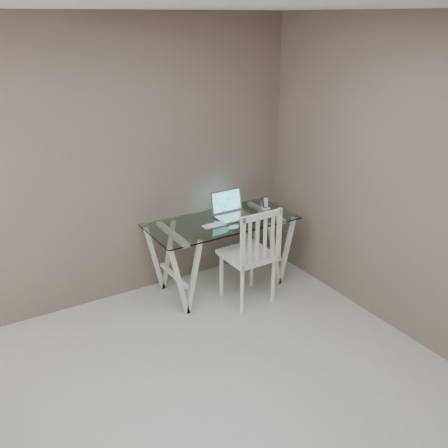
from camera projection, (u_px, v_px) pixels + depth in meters
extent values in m
plane|color=#A9A7A2|center=(231.00, 443.00, 3.34)|extent=(4.50, 4.50, 0.00)
cube|color=white|center=(234.00, 4.00, 2.30)|extent=(4.00, 4.50, 0.02)
cube|color=#675A51|center=(103.00, 168.00, 4.60)|extent=(4.00, 0.02, 2.70)
cube|color=silver|center=(221.00, 221.00, 5.01)|extent=(1.50, 0.70, 0.01)
cube|color=silver|center=(173.00, 268.00, 4.90)|extent=(0.24, 0.62, 0.72)
cube|color=silver|center=(265.00, 243.00, 5.42)|extent=(0.24, 0.62, 0.72)
cube|color=silver|center=(248.00, 255.00, 4.87)|extent=(0.47, 0.47, 0.04)
cylinder|color=silver|center=(242.00, 291.00, 4.74)|extent=(0.04, 0.04, 0.47)
cylinder|color=silver|center=(273.00, 281.00, 4.92)|extent=(0.04, 0.04, 0.47)
cylinder|color=silver|center=(222.00, 275.00, 5.03)|extent=(0.04, 0.04, 0.47)
cylinder|color=silver|center=(252.00, 266.00, 5.21)|extent=(0.04, 0.04, 0.47)
cube|color=silver|center=(261.00, 238.00, 4.61)|extent=(0.46, 0.04, 0.51)
cube|color=#BBBBBF|center=(234.00, 217.00, 5.09)|extent=(0.36, 0.25, 0.02)
cube|color=#19D899|center=(226.00, 201.00, 5.16)|extent=(0.36, 0.06, 0.24)
cube|color=silver|center=(214.00, 225.00, 4.89)|extent=(0.26, 0.11, 0.01)
ellipsoid|color=white|center=(234.00, 227.00, 4.81)|extent=(0.12, 0.07, 0.04)
cube|color=white|center=(266.00, 208.00, 5.31)|extent=(0.07, 0.07, 0.02)
cube|color=black|center=(266.00, 202.00, 5.30)|extent=(0.06, 0.03, 0.12)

